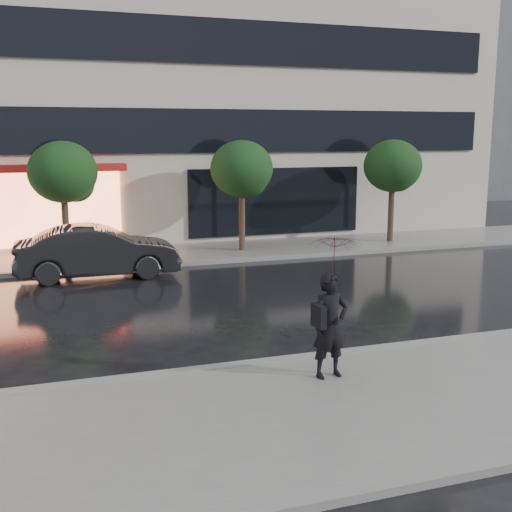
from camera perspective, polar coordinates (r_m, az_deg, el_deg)
name	(u,v)px	position (r m, az deg, el deg)	size (l,w,h in m)	color
ground	(249,350)	(12.82, -0.59, -8.36)	(120.00, 120.00, 0.00)	black
sidewalk_near	(316,414)	(9.98, 5.40, -13.82)	(60.00, 4.50, 0.12)	slate
sidewalk_far	(157,255)	(22.47, -8.76, 0.07)	(60.00, 3.50, 0.12)	slate
curb_near	(266,364)	(11.91, 0.93, -9.54)	(60.00, 0.25, 0.14)	gray
curb_far	(167,265)	(20.78, -7.91, -0.76)	(60.00, 0.25, 0.14)	gray
office_building	(120,21)	(30.10, -12.02, 19.79)	(30.00, 12.76, 18.00)	#BEB4A1
bg_building_right	(475,79)	(49.61, 18.85, 14.68)	(12.00, 12.00, 16.00)	#4C4C54
tree_mid_west	(65,174)	(21.59, -16.63, 6.97)	(2.20, 2.20, 3.99)	#33261C
tree_mid_east	(243,171)	(22.63, -1.16, 7.58)	(2.20, 2.20, 3.99)	#33261C
tree_far_east	(394,168)	(25.10, 12.14, 7.66)	(2.20, 2.20, 3.99)	#33261C
parked_car	(98,252)	(19.50, -13.88, 0.38)	(1.65, 4.73, 1.56)	black
pedestrian_with_umbrella	(333,290)	(10.82, 6.83, -2.99)	(0.98, 0.99, 2.44)	black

